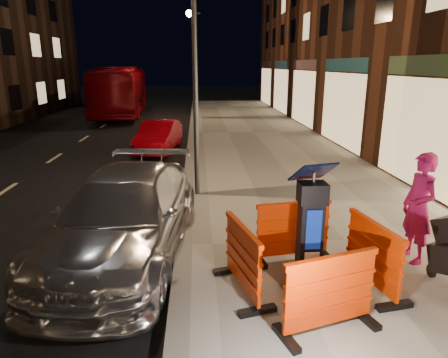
{
  "coord_description": "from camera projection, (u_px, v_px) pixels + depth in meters",
  "views": [
    {
      "loc": [
        0.29,
        -6.7,
        3.32
      ],
      "look_at": [
        0.8,
        1.0,
        1.1
      ],
      "focal_mm": 32.0,
      "sensor_mm": 36.0,
      "label": 1
    }
  ],
  "objects": [
    {
      "name": "barrier_front",
      "position": [
        330.0,
        294.0,
        4.81
      ],
      "size": [
        1.4,
        0.9,
        1.01
      ],
      "primitive_type": "cube",
      "rotation": [
        0.0,
        0.0,
        0.3
      ],
      "color": "red",
      "rests_on": "sidewalk"
    },
    {
      "name": "man",
      "position": [
        419.0,
        208.0,
        6.49
      ],
      "size": [
        0.49,
        0.71,
        1.85
      ],
      "primitive_type": "imported",
      "rotation": [
        0.0,
        0.0,
        -1.49
      ],
      "color": "#A2155B",
      "rests_on": "sidewalk"
    },
    {
      "name": "sidewalk",
      "position": [
        344.0,
        244.0,
        7.49
      ],
      "size": [
        6.0,
        60.0,
        0.15
      ],
      "primitive_type": "cube",
      "color": "gray",
      "rests_on": "ground"
    },
    {
      "name": "ground_plane",
      "position": [
        184.0,
        252.0,
        7.32
      ],
      "size": [
        120.0,
        120.0,
        0.0
      ],
      "primitive_type": "plane",
      "color": "black",
      "rests_on": "ground"
    },
    {
      "name": "barrier_kerbside",
      "position": [
        243.0,
        259.0,
        5.66
      ],
      "size": [
        0.84,
        1.39,
        1.01
      ],
      "primitive_type": "cube",
      "rotation": [
        0.0,
        0.0,
        1.82
      ],
      "color": "red",
      "rests_on": "sidewalk"
    },
    {
      "name": "car_red",
      "position": [
        159.0,
        151.0,
        15.86
      ],
      "size": [
        1.73,
        3.76,
        1.19
      ],
      "primitive_type": "imported",
      "rotation": [
        0.0,
        0.0,
        -0.13
      ],
      "color": "#A20611",
      "rests_on": "ground"
    },
    {
      "name": "barrier_bldgside",
      "position": [
        373.0,
        255.0,
        5.78
      ],
      "size": [
        0.76,
        1.37,
        1.01
      ],
      "primitive_type": "cube",
      "rotation": [
        0.0,
        0.0,
        1.75
      ],
      "color": "red",
      "rests_on": "sidewalk"
    },
    {
      "name": "parking_kiosk",
      "position": [
        310.0,
        232.0,
        5.61
      ],
      "size": [
        0.68,
        0.68,
        1.81
      ],
      "primitive_type": "cube",
      "rotation": [
        0.0,
        0.0,
        0.22
      ],
      "color": "black",
      "rests_on": "sidewalk"
    },
    {
      "name": "car_silver",
      "position": [
        127.0,
        254.0,
        7.25
      ],
      "size": [
        2.64,
        5.33,
        1.49
      ],
      "primitive_type": "imported",
      "rotation": [
        0.0,
        0.0,
        -0.11
      ],
      "color": "silver",
      "rests_on": "ground"
    },
    {
      "name": "bus_doubledecker",
      "position": [
        123.0,
        114.0,
        27.49
      ],
      "size": [
        3.42,
        11.54,
        3.17
      ],
      "primitive_type": "imported",
      "rotation": [
        0.0,
        0.0,
        0.07
      ],
      "color": "maroon",
      "rests_on": "ground"
    },
    {
      "name": "kerb",
      "position": [
        184.0,
        249.0,
        7.3
      ],
      "size": [
        0.3,
        60.0,
        0.15
      ],
      "primitive_type": "cube",
      "color": "slate",
      "rests_on": "ground"
    },
    {
      "name": "street_lamp_far",
      "position": [
        196.0,
        67.0,
        23.73
      ],
      "size": [
        0.12,
        0.12,
        6.0
      ],
      "primitive_type": "cylinder",
      "color": "#3F3F44",
      "rests_on": "sidewalk"
    },
    {
      "name": "barrier_back",
      "position": [
        293.0,
        231.0,
        6.63
      ],
      "size": [
        1.37,
        0.74,
        1.01
      ],
      "primitive_type": "cube",
      "rotation": [
        0.0,
        0.0,
        0.16
      ],
      "color": "red",
      "rests_on": "sidewalk"
    },
    {
      "name": "street_lamp_mid",
      "position": [
        195.0,
        72.0,
        9.35
      ],
      "size": [
        0.12,
        0.12,
        6.0
      ],
      "primitive_type": "cylinder",
      "color": "#3F3F44",
      "rests_on": "sidewalk"
    }
  ]
}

